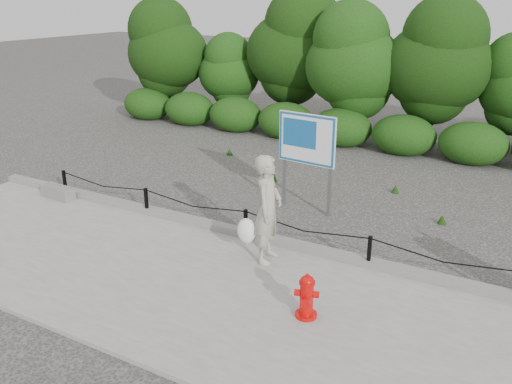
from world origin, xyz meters
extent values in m
plane|color=#2D2B28|center=(0.00, 0.00, 0.00)|extent=(90.00, 90.00, 0.00)
cube|color=gray|center=(0.00, -2.00, 0.04)|extent=(14.00, 4.00, 0.08)
cube|color=slate|center=(0.00, 0.05, 0.15)|extent=(14.00, 0.22, 0.14)
cube|color=black|center=(-5.00, 0.00, 0.38)|extent=(0.06, 0.06, 0.60)
cube|color=black|center=(-2.50, 0.00, 0.38)|extent=(0.06, 0.06, 0.60)
cube|color=black|center=(0.00, 0.00, 0.38)|extent=(0.06, 0.06, 0.60)
cube|color=black|center=(2.50, 0.00, 0.38)|extent=(0.06, 0.06, 0.60)
cylinder|color=black|center=(-3.75, 0.00, 0.60)|extent=(2.50, 0.02, 0.02)
cylinder|color=black|center=(-1.25, 0.00, 0.60)|extent=(2.50, 0.02, 0.02)
cylinder|color=black|center=(1.25, 0.00, 0.60)|extent=(2.50, 0.02, 0.02)
cylinder|color=black|center=(3.75, 0.00, 0.60)|extent=(2.50, 0.02, 0.02)
cylinder|color=black|center=(-8.50, 8.60, 1.10)|extent=(0.18, 0.18, 2.20)
ellipsoid|color=#224B11|center=(-8.50, 8.60, 2.64)|extent=(3.25, 2.81, 3.52)
cylinder|color=black|center=(-6.00, 9.00, 0.80)|extent=(0.18, 0.18, 1.60)
ellipsoid|color=#224B11|center=(-6.00, 9.00, 1.91)|extent=(2.36, 2.04, 2.55)
cylinder|color=black|center=(-3.50, 9.40, 1.19)|extent=(0.18, 0.18, 2.39)
ellipsoid|color=#224B11|center=(-3.50, 9.40, 2.87)|extent=(3.54, 3.06, 3.82)
cylinder|color=black|center=(-1.00, 8.60, 1.09)|extent=(0.18, 0.18, 2.17)
ellipsoid|color=#224B11|center=(-1.00, 8.60, 2.61)|extent=(3.22, 2.78, 3.48)
cylinder|color=black|center=(1.50, 9.00, 1.13)|extent=(0.18, 0.18, 2.26)
ellipsoid|color=#224B11|center=(1.50, 9.00, 2.72)|extent=(3.35, 2.90, 3.62)
cylinder|color=red|center=(2.18, -1.94, 0.11)|extent=(0.41, 0.41, 0.06)
cylinder|color=red|center=(2.18, -1.94, 0.38)|extent=(0.25, 0.25, 0.50)
cylinder|color=red|center=(2.18, -1.94, 0.65)|extent=(0.30, 0.30, 0.05)
ellipsoid|color=red|center=(2.18, -1.94, 0.68)|extent=(0.26, 0.26, 0.16)
cylinder|color=red|center=(2.18, -1.94, 0.77)|extent=(0.07, 0.07, 0.05)
cylinder|color=red|center=(2.05, -1.98, 0.47)|extent=(0.12, 0.12, 0.10)
cylinder|color=red|center=(2.31, -1.90, 0.47)|extent=(0.12, 0.12, 0.10)
cylinder|color=red|center=(2.23, -2.08, 0.41)|extent=(0.16, 0.15, 0.14)
cylinder|color=slate|center=(2.15, -2.06, 0.34)|extent=(0.01, 0.05, 0.11)
imported|color=#A6A28E|center=(0.81, -0.60, 1.06)|extent=(0.59, 0.79, 1.97)
ellipsoid|color=white|center=(0.46, -0.75, 0.63)|extent=(0.35, 0.28, 0.47)
cube|color=slate|center=(-4.98, -0.25, 0.22)|extent=(0.90, 0.37, 0.28)
cube|color=slate|center=(-0.24, 2.15, 1.11)|extent=(0.07, 0.07, 2.22)
cube|color=slate|center=(0.92, 2.03, 1.11)|extent=(0.07, 0.07, 2.22)
cube|color=white|center=(0.34, 2.05, 1.66)|extent=(1.38, 0.19, 1.11)
cube|color=#145795|center=(0.33, 2.02, 1.66)|extent=(1.35, 0.15, 1.07)
cube|color=#145795|center=(0.17, 2.03, 1.77)|extent=(0.83, 0.09, 0.61)
camera|label=1|loc=(4.94, -8.37, 4.63)|focal=38.00mm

